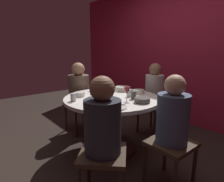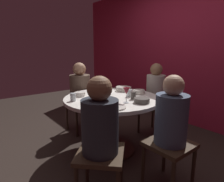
{
  "view_description": "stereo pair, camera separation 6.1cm",
  "coord_description": "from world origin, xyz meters",
  "px_view_note": "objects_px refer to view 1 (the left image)",
  "views": [
    {
      "loc": [
        1.83,
        -1.52,
        1.34
      ],
      "look_at": [
        0.0,
        0.0,
        0.82
      ],
      "focal_mm": 30.79,
      "sensor_mm": 36.0,
      "label": 1
    },
    {
      "loc": [
        1.86,
        -1.47,
        1.34
      ],
      "look_at": [
        0.0,
        0.0,
        0.82
      ],
      "focal_mm": 30.79,
      "sensor_mm": 36.0,
      "label": 2
    }
  ],
  "objects_px": {
    "bowl_salad_center": "(80,94)",
    "bowl_small_white": "(95,99)",
    "seated_diner_left": "(79,89)",
    "candle_holder": "(108,92)",
    "cup_by_right_diner": "(134,95)",
    "dining_table": "(112,110)",
    "cup_by_left_diner": "(129,93)",
    "seated_diner_back": "(154,91)",
    "dinner_plate": "(116,107)",
    "bowl_serving_large": "(139,92)",
    "cell_phone": "(95,94)",
    "cup_center_front": "(109,89)",
    "wine_glass": "(127,92)",
    "cup_near_candle": "(73,97)",
    "bowl_rice_portion": "(142,100)",
    "seated_diner_front_right": "(103,126)",
    "seated_diner_right": "(173,120)",
    "bowl_sauce_side": "(123,89)"
  },
  "relations": [
    {
      "from": "seated_diner_left",
      "to": "bowl_small_white",
      "type": "bearing_deg",
      "value": -18.07
    },
    {
      "from": "bowl_sauce_side",
      "to": "cup_by_right_diner",
      "type": "distance_m",
      "value": 0.48
    },
    {
      "from": "seated_diner_right",
      "to": "cup_near_candle",
      "type": "height_order",
      "value": "seated_diner_right"
    },
    {
      "from": "candle_holder",
      "to": "seated_diner_left",
      "type": "bearing_deg",
      "value": -176.4
    },
    {
      "from": "dining_table",
      "to": "seated_diner_front_right",
      "type": "distance_m",
      "value": 0.88
    },
    {
      "from": "dining_table",
      "to": "wine_glass",
      "type": "xyz_separation_m",
      "value": [
        0.31,
        -0.04,
        0.3
      ]
    },
    {
      "from": "bowl_small_white",
      "to": "cup_by_left_diner",
      "type": "distance_m",
      "value": 0.48
    },
    {
      "from": "bowl_rice_portion",
      "to": "cup_near_candle",
      "type": "relative_size",
      "value": 1.92
    },
    {
      "from": "cell_phone",
      "to": "bowl_serving_large",
      "type": "height_order",
      "value": "bowl_serving_large"
    },
    {
      "from": "seated_diner_left",
      "to": "bowl_small_white",
      "type": "relative_size",
      "value": 7.2
    },
    {
      "from": "bowl_rice_portion",
      "to": "seated_diner_left",
      "type": "bearing_deg",
      "value": -175.17
    },
    {
      "from": "bowl_salad_center",
      "to": "bowl_small_white",
      "type": "height_order",
      "value": "same"
    },
    {
      "from": "bowl_rice_portion",
      "to": "cup_near_candle",
      "type": "distance_m",
      "value": 0.8
    },
    {
      "from": "candle_holder",
      "to": "cup_by_left_diner",
      "type": "xyz_separation_m",
      "value": [
        0.26,
        0.14,
        0.01
      ]
    },
    {
      "from": "candle_holder",
      "to": "cell_phone",
      "type": "xyz_separation_m",
      "value": [
        -0.15,
        -0.11,
        -0.04
      ]
    },
    {
      "from": "bowl_serving_large",
      "to": "dinner_plate",
      "type": "bearing_deg",
      "value": -65.88
    },
    {
      "from": "seated_diner_left",
      "to": "cup_by_right_diner",
      "type": "height_order",
      "value": "seated_diner_left"
    },
    {
      "from": "cell_phone",
      "to": "wine_glass",
      "type": "bearing_deg",
      "value": 158.92
    },
    {
      "from": "seated_diner_right",
      "to": "bowl_rice_portion",
      "type": "height_order",
      "value": "seated_diner_right"
    },
    {
      "from": "seated_diner_right",
      "to": "seated_diner_front_right",
      "type": "distance_m",
      "value": 0.67
    },
    {
      "from": "seated_diner_front_right",
      "to": "wine_glass",
      "type": "height_order",
      "value": "seated_diner_front_right"
    },
    {
      "from": "dining_table",
      "to": "seated_diner_back",
      "type": "relative_size",
      "value": 1.08
    },
    {
      "from": "bowl_serving_large",
      "to": "cup_by_right_diner",
      "type": "height_order",
      "value": "cup_by_right_diner"
    },
    {
      "from": "seated_diner_back",
      "to": "cell_phone",
      "type": "relative_size",
      "value": 8.08
    },
    {
      "from": "seated_diner_front_right",
      "to": "wine_glass",
      "type": "relative_size",
      "value": 6.44
    },
    {
      "from": "bowl_small_white",
      "to": "cup_by_left_diner",
      "type": "bearing_deg",
      "value": 75.91
    },
    {
      "from": "bowl_salad_center",
      "to": "cup_center_front",
      "type": "bearing_deg",
      "value": 85.84
    },
    {
      "from": "seated_diner_left",
      "to": "bowl_salad_center",
      "type": "bearing_deg",
      "value": -28.79
    },
    {
      "from": "bowl_small_white",
      "to": "cup_by_left_diner",
      "type": "relative_size",
      "value": 1.69
    },
    {
      "from": "bowl_serving_large",
      "to": "bowl_small_white",
      "type": "distance_m",
      "value": 0.69
    },
    {
      "from": "wine_glass",
      "to": "cup_by_left_diner",
      "type": "height_order",
      "value": "wine_glass"
    },
    {
      "from": "dining_table",
      "to": "seated_diner_left",
      "type": "xyz_separation_m",
      "value": [
        -0.83,
        0.0,
        0.14
      ]
    },
    {
      "from": "bowl_serving_large",
      "to": "cup_by_left_diner",
      "type": "bearing_deg",
      "value": -79.21
    },
    {
      "from": "dining_table",
      "to": "cell_phone",
      "type": "relative_size",
      "value": 8.7
    },
    {
      "from": "seated_diner_back",
      "to": "seated_diner_front_right",
      "type": "bearing_deg",
      "value": 22.66
    },
    {
      "from": "bowl_rice_portion",
      "to": "cup_near_candle",
      "type": "xyz_separation_m",
      "value": [
        -0.56,
        -0.58,
        0.02
      ]
    },
    {
      "from": "seated_diner_left",
      "to": "cup_center_front",
      "type": "height_order",
      "value": "seated_diner_left"
    },
    {
      "from": "dining_table",
      "to": "bowl_small_white",
      "type": "relative_size",
      "value": 7.73
    },
    {
      "from": "seated_diner_back",
      "to": "candle_holder",
      "type": "height_order",
      "value": "seated_diner_back"
    },
    {
      "from": "candle_holder",
      "to": "cup_by_right_diner",
      "type": "distance_m",
      "value": 0.39
    },
    {
      "from": "cup_by_left_diner",
      "to": "cup_center_front",
      "type": "height_order",
      "value": "cup_by_left_diner"
    },
    {
      "from": "seated_diner_back",
      "to": "bowl_serving_large",
      "type": "height_order",
      "value": "seated_diner_back"
    },
    {
      "from": "candle_holder",
      "to": "cup_by_left_diner",
      "type": "relative_size",
      "value": 1.09
    },
    {
      "from": "cup_by_right_diner",
      "to": "seated_diner_back",
      "type": "bearing_deg",
      "value": 108.47
    },
    {
      "from": "bowl_small_white",
      "to": "dining_table",
      "type": "bearing_deg",
      "value": 91.45
    },
    {
      "from": "dinner_plate",
      "to": "cell_phone",
      "type": "relative_size",
      "value": 1.65
    },
    {
      "from": "dinner_plate",
      "to": "cup_by_right_diner",
      "type": "distance_m",
      "value": 0.43
    },
    {
      "from": "wine_glass",
      "to": "cup_near_candle",
      "type": "bearing_deg",
      "value": -136.08
    },
    {
      "from": "dinner_plate",
      "to": "bowl_serving_large",
      "type": "distance_m",
      "value": 0.73
    },
    {
      "from": "bowl_small_white",
      "to": "cup_center_front",
      "type": "xyz_separation_m",
      "value": [
        -0.28,
        0.44,
        0.02
      ]
    }
  ]
}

